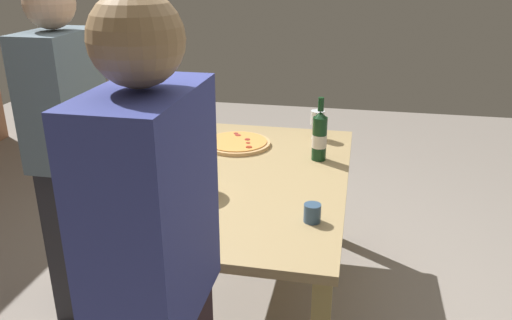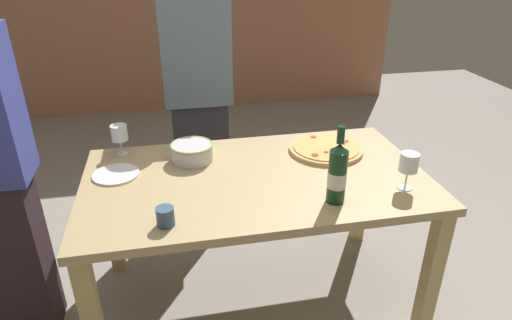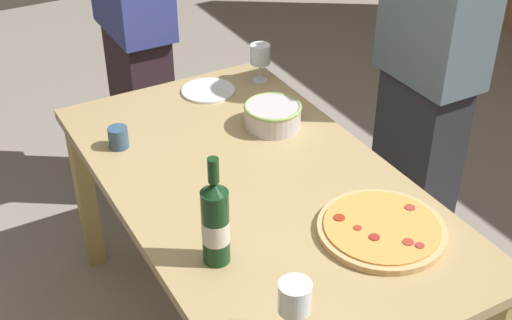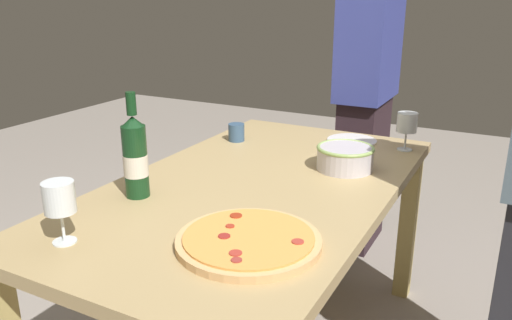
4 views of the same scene
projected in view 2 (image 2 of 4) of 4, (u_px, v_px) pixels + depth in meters
ground_plane at (256, 297)px, 2.41m from camera, size 8.00×8.00×0.00m
dining_table at (256, 193)px, 2.11m from camera, size 1.60×0.90×0.75m
pizza at (326, 149)px, 2.31m from camera, size 0.39×0.39×0.03m
serving_bowl at (192, 151)px, 2.20m from camera, size 0.21×0.21×0.09m
wine_bottle at (337, 173)px, 1.81m from camera, size 0.08×0.08×0.34m
wine_glass_near_pizza at (119, 134)px, 2.23m from camera, size 0.08×0.08×0.16m
wine_glass_by_bottle at (409, 164)px, 1.92m from camera, size 0.08×0.08×0.17m
cup_amber at (165, 217)px, 1.70m from camera, size 0.07×0.07×0.08m
side_plate at (116, 174)px, 2.07m from camera, size 0.22×0.22×0.01m
person_guest_left at (198, 97)px, 2.76m from camera, size 0.41×0.24×1.69m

